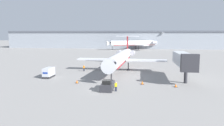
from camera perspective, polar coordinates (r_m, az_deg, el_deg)
name	(u,v)px	position (r m, az deg, el deg)	size (l,w,h in m)	color
ground_plane	(105,91)	(38.54, -1.94, -7.24)	(600.00, 600.00, 0.00)	gray
terminal_building	(133,40)	(156.91, 5.39, 6.12)	(180.00, 16.80, 12.25)	#8C939E
airplane_main	(121,58)	(58.47, 2.34, 1.43)	(24.22, 33.57, 9.31)	silver
pushback_tug	(108,86)	(38.95, -1.14, -5.94)	(2.02, 4.52, 1.98)	#2D2D33
luggage_cart	(49,73)	(51.89, -16.21, -2.43)	(1.60, 3.68, 2.25)	#232326
worker_near_tug	(116,86)	(37.95, 1.02, -6.12)	(0.40, 0.24, 1.67)	#232838
worker_by_wing	(84,68)	(58.83, -7.34, -1.31)	(0.40, 0.24, 1.66)	#232838
traffic_cone_left	(77,82)	(44.86, -9.15, -4.82)	(0.64, 0.64, 0.65)	black
traffic_cone_right	(142,83)	(43.65, 7.92, -5.12)	(0.64, 0.64, 0.67)	black
traffic_cone_mid	(176,86)	(42.71, 16.31, -5.67)	(0.63, 0.63, 0.62)	black
airplane_parked_far_left	(136,43)	(144.47, 6.16, 5.15)	(37.44, 29.78, 10.89)	white
jet_bridge	(184,60)	(48.80, 18.21, 0.83)	(3.20, 13.83, 6.19)	#2D2D33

